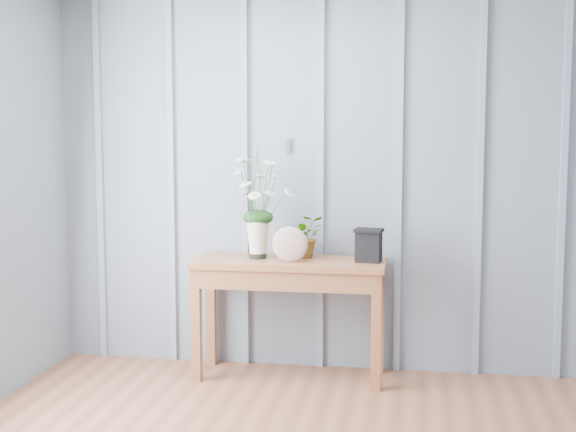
% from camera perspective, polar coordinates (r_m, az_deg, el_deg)
% --- Properties ---
extents(room_shell, '(4.00, 4.50, 2.50)m').
position_cam_1_polar(room_shell, '(3.84, 3.73, 12.50)').
color(room_shell, gray).
rests_on(room_shell, ground).
extents(sideboard, '(1.20, 0.45, 0.75)m').
position_cam_1_polar(sideboard, '(5.03, 0.09, -4.41)').
color(sideboard, brown).
rests_on(sideboard, ground).
extents(daisy_vase, '(0.47, 0.36, 0.67)m').
position_cam_1_polar(daisy_vase, '(5.01, -2.16, 1.72)').
color(daisy_vase, black).
rests_on(daisy_vase, sideboard).
extents(spider_plant, '(0.30, 0.28, 0.27)m').
position_cam_1_polar(spider_plant, '(5.07, 1.21, -1.45)').
color(spider_plant, '#123816').
rests_on(spider_plant, sideboard).
extents(felt_disc_vessel, '(0.22, 0.06, 0.22)m').
position_cam_1_polar(felt_disc_vessel, '(4.90, 0.14, -2.02)').
color(felt_disc_vessel, '#88444F').
rests_on(felt_disc_vessel, sideboard).
extents(carved_box, '(0.19, 0.15, 0.21)m').
position_cam_1_polar(carved_box, '(4.93, 5.76, -2.06)').
color(carved_box, black).
rests_on(carved_box, sideboard).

